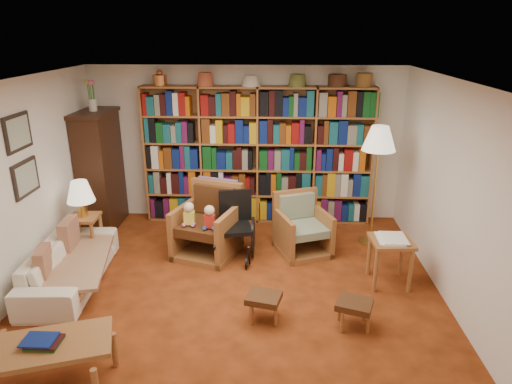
# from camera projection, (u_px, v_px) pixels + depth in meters

# --- Properties ---
(floor) EXTENTS (5.00, 5.00, 0.00)m
(floor) POSITION_uv_depth(u_px,v_px,m) (233.00, 295.00, 5.48)
(floor) COLOR #903C16
(floor) RESTS_ON ground
(ceiling) EXTENTS (5.00, 5.00, 0.00)m
(ceiling) POSITION_uv_depth(u_px,v_px,m) (229.00, 83.00, 4.64)
(ceiling) COLOR white
(ceiling) RESTS_ON wall_back
(wall_back) EXTENTS (5.00, 0.00, 5.00)m
(wall_back) POSITION_uv_depth(u_px,v_px,m) (246.00, 144.00, 7.42)
(wall_back) COLOR white
(wall_back) RESTS_ON floor
(wall_front) EXTENTS (5.00, 0.00, 5.00)m
(wall_front) POSITION_uv_depth(u_px,v_px,m) (192.00, 344.00, 2.71)
(wall_front) COLOR white
(wall_front) RESTS_ON floor
(wall_left) EXTENTS (0.00, 5.00, 5.00)m
(wall_left) POSITION_uv_depth(u_px,v_px,m) (12.00, 194.00, 5.16)
(wall_left) COLOR white
(wall_left) RESTS_ON floor
(wall_right) EXTENTS (0.00, 5.00, 5.00)m
(wall_right) POSITION_uv_depth(u_px,v_px,m) (460.00, 201.00, 4.96)
(wall_right) COLOR white
(wall_right) RESTS_ON floor
(bookshelf) EXTENTS (3.60, 0.30, 2.42)m
(bookshelf) POSITION_uv_depth(u_px,v_px,m) (258.00, 152.00, 7.27)
(bookshelf) COLOR #A16732
(bookshelf) RESTS_ON floor
(curio_cabinet) EXTENTS (0.50, 0.95, 2.40)m
(curio_cabinet) POSITION_uv_depth(u_px,v_px,m) (100.00, 169.00, 7.14)
(curio_cabinet) COLOR #351C0E
(curio_cabinet) RESTS_ON floor
(framed_pictures) EXTENTS (0.03, 0.52, 0.97)m
(framed_pictures) POSITION_uv_depth(u_px,v_px,m) (22.00, 156.00, 5.32)
(framed_pictures) COLOR black
(framed_pictures) RESTS_ON wall_left
(sofa) EXTENTS (1.84, 0.81, 0.53)m
(sofa) POSITION_uv_depth(u_px,v_px,m) (70.00, 264.00, 5.66)
(sofa) COLOR white
(sofa) RESTS_ON floor
(sofa_throw) EXTENTS (1.09, 1.63, 0.04)m
(sofa_throw) POSITION_uv_depth(u_px,v_px,m) (74.00, 262.00, 5.65)
(sofa_throw) COLOR beige
(sofa_throw) RESTS_ON sofa
(cushion_left) EXTENTS (0.16, 0.43, 0.42)m
(cushion_left) POSITION_uv_depth(u_px,v_px,m) (70.00, 238.00, 5.93)
(cushion_left) COLOR maroon
(cushion_left) RESTS_ON sofa
(cushion_right) EXTENTS (0.19, 0.38, 0.36)m
(cushion_right) POSITION_uv_depth(u_px,v_px,m) (44.00, 264.00, 5.27)
(cushion_right) COLOR maroon
(cushion_right) RESTS_ON sofa
(side_table_lamp) EXTENTS (0.41, 0.41, 0.59)m
(side_table_lamp) POSITION_uv_depth(u_px,v_px,m) (85.00, 227.00, 6.33)
(side_table_lamp) COLOR #A16732
(side_table_lamp) RESTS_ON floor
(table_lamp) EXTENTS (0.38, 0.38, 0.51)m
(table_lamp) POSITION_uv_depth(u_px,v_px,m) (80.00, 193.00, 6.16)
(table_lamp) COLOR gold
(table_lamp) RESTS_ON side_table_lamp
(armchair_leather) EXTENTS (1.04, 1.04, 1.01)m
(armchair_leather) POSITION_uv_depth(u_px,v_px,m) (208.00, 224.00, 6.46)
(armchair_leather) COLOR #A16732
(armchair_leather) RESTS_ON floor
(armchair_sage) EXTENTS (0.92, 0.92, 0.84)m
(armchair_sage) POSITION_uv_depth(u_px,v_px,m) (303.00, 229.00, 6.52)
(armchair_sage) COLOR #A16732
(armchair_sage) RESTS_ON floor
(wheelchair) EXTENTS (0.54, 0.75, 0.93)m
(wheelchair) POSITION_uv_depth(u_px,v_px,m) (235.00, 228.00, 6.31)
(wheelchair) COLOR black
(wheelchair) RESTS_ON floor
(floor_lamp) EXTENTS (0.47, 0.47, 1.77)m
(floor_lamp) POSITION_uv_depth(u_px,v_px,m) (379.00, 143.00, 6.31)
(floor_lamp) COLOR gold
(floor_lamp) RESTS_ON floor
(side_table_papers) EXTENTS (0.52, 0.52, 0.63)m
(side_table_papers) POSITION_uv_depth(u_px,v_px,m) (391.00, 247.00, 5.58)
(side_table_papers) COLOR #A16732
(side_table_papers) RESTS_ON floor
(footstool_a) EXTENTS (0.42, 0.38, 0.30)m
(footstool_a) POSITION_uv_depth(u_px,v_px,m) (264.00, 299.00, 4.95)
(footstool_a) COLOR #452312
(footstool_a) RESTS_ON floor
(footstool_b) EXTENTS (0.45, 0.41, 0.31)m
(footstool_b) POSITION_uv_depth(u_px,v_px,m) (354.00, 306.00, 4.82)
(footstool_b) COLOR #452312
(footstool_b) RESTS_ON floor
(coffee_table) EXTENTS (1.24, 0.88, 0.47)m
(coffee_table) POSITION_uv_depth(u_px,v_px,m) (45.00, 349.00, 4.01)
(coffee_table) COLOR #A16732
(coffee_table) RESTS_ON floor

